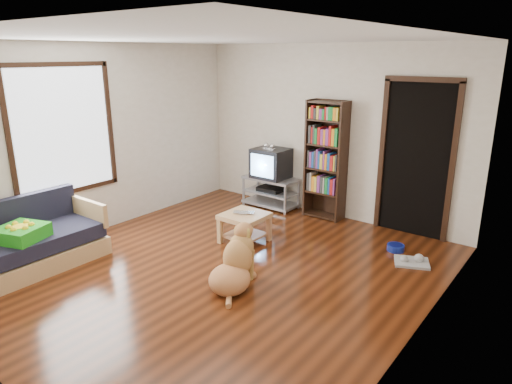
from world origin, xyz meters
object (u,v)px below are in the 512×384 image
Objects in this scene: sofa at (24,248)px; grey_rag at (412,262)px; bookshelf at (326,154)px; coffee_table at (245,222)px; tv_stand at (271,191)px; crt_tv at (272,163)px; laptop at (243,214)px; dog at (235,265)px; green_cushion at (21,233)px; dog_bowl at (396,248)px.

grey_rag is at bearing 38.85° from sofa.
bookshelf reaches higher than coffee_table.
tv_stand reaches higher than grey_rag.
tv_stand is at bearing -90.00° from crt_tv.
laptop is 0.70× the size of grey_rag.
crt_tv is 2.84m from dog.
bookshelf reaches higher than dog.
tv_stand is at bearing 117.60° from dog.
laptop is 0.51× the size of coffee_table.
green_cushion is 1.66× the size of laptop.
sofa is at bearing 136.64° from green_cushion.
grey_rag is at bearing -8.71° from laptop.
coffee_table is at bearing -103.10° from bookshelf.
green_cushion is 0.52× the size of tv_stand.
green_cushion is at bearing -102.91° from crt_tv.
crt_tv reaches higher than laptop.
tv_stand is 1.10× the size of dog.
laptop is 1.64m from crt_tv.
bookshelf is at bearing 5.63° from tv_stand.
crt_tv reaches higher than dog.
laptop is at bearing -90.00° from coffee_table.
sofa is at bearing -136.34° from dog_bowl.
crt_tv is at bearing 58.01° from green_cushion.
sofa is 2.55m from dog.
laptop is 1.22m from dog.
bookshelf is 2.68m from dog.
grey_rag is 2.83m from crt_tv.
tv_stand is at bearing 57.94° from green_cushion.
dog_bowl is 0.27× the size of dog.
grey_rag is 2.21m from dog.
bookshelf reaches higher than tv_stand.
sofa is (-0.97, -3.63, -0.01)m from tv_stand.
laptop is 0.49× the size of crt_tv.
dog is at bearing -62.40° from tv_stand.
crt_tv reaches higher than tv_stand.
grey_rag is (2.04, 0.74, -0.40)m from laptop.
green_cushion is 4.54m from dog_bowl.
grey_rag is 0.22× the size of bookshelf.
bookshelf is 3.27× the size of coffee_table.
sofa is 3.27× the size of coffee_table.
crt_tv is 1.05× the size of coffee_table.
bookshelf reaches higher than crt_tv.
crt_tv is (-2.33, 0.50, 0.70)m from dog_bowl.
grey_rag is 0.49× the size of dog.
tv_stand is 0.47m from crt_tv.
crt_tv is at bearing 167.92° from dog_bowl.
coffee_table is at bearing 38.25° from green_cushion.
tv_stand is 0.50× the size of bookshelf.
dog is (0.69, -1.00, -0.15)m from laptop.
crt_tv is at bearing 83.16° from laptop.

